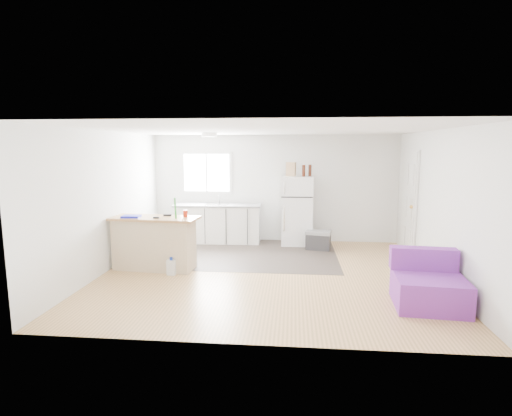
% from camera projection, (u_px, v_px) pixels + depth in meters
% --- Properties ---
extents(room, '(5.51, 5.01, 2.41)m').
position_uv_depth(room, '(267.00, 204.00, 6.59)').
color(room, '#9E7642').
rests_on(room, ground).
extents(vinyl_zone, '(4.05, 2.50, 0.00)m').
position_uv_depth(vinyl_zone, '(235.00, 253.00, 8.07)').
color(vinyl_zone, '#352C27').
rests_on(vinyl_zone, floor).
extents(window, '(1.18, 0.06, 0.98)m').
position_uv_depth(window, '(207.00, 173.00, 9.13)').
color(window, white).
rests_on(window, back_wall).
extents(interior_door, '(0.11, 0.92, 2.10)m').
position_uv_depth(interior_door, '(409.00, 204.00, 7.89)').
color(interior_door, white).
rests_on(interior_door, right_wall).
extents(ceiling_fixture, '(0.30, 0.30, 0.07)m').
position_uv_depth(ceiling_fixture, '(209.00, 135.00, 7.71)').
color(ceiling_fixture, white).
rests_on(ceiling_fixture, ceiling).
extents(kitchen_cabinets, '(1.95, 0.67, 1.13)m').
position_uv_depth(kitchen_cabinets, '(218.00, 223.00, 8.98)').
color(kitchen_cabinets, white).
rests_on(kitchen_cabinets, floor).
extents(peninsula, '(1.55, 0.70, 0.93)m').
position_uv_depth(peninsula, '(154.00, 243.00, 6.97)').
color(peninsula, '#C7B390').
rests_on(peninsula, floor).
extents(refrigerator, '(0.68, 0.65, 1.50)m').
position_uv_depth(refrigerator, '(297.00, 210.00, 8.75)').
color(refrigerator, white).
rests_on(refrigerator, floor).
extents(cooler, '(0.57, 0.44, 0.39)m').
position_uv_depth(cooler, '(318.00, 240.00, 8.36)').
color(cooler, '#2E2E31').
rests_on(cooler, floor).
extents(purple_seat, '(0.95, 0.91, 0.73)m').
position_uv_depth(purple_seat, '(428.00, 286.00, 5.36)').
color(purple_seat, '#7A2C91').
rests_on(purple_seat, floor).
extents(cleaner_jug, '(0.15, 0.11, 0.30)m').
position_uv_depth(cleaner_jug, '(171.00, 267.00, 6.67)').
color(cleaner_jug, silver).
rests_on(cleaner_jug, floor).
extents(mop, '(0.24, 0.36, 1.30)m').
position_uv_depth(mop, '(171.00, 259.00, 6.84)').
color(mop, green).
rests_on(mop, floor).
extents(red_cup, '(0.10, 0.10, 0.12)m').
position_uv_depth(red_cup, '(185.00, 214.00, 6.90)').
color(red_cup, red).
rests_on(red_cup, peninsula).
extents(blue_tray, '(0.31, 0.24, 0.04)m').
position_uv_depth(blue_tray, '(131.00, 216.00, 6.85)').
color(blue_tray, '#1317BA').
rests_on(blue_tray, peninsula).
extents(tool_a, '(0.15, 0.08, 0.03)m').
position_uv_depth(tool_a, '(167.00, 215.00, 7.01)').
color(tool_a, black).
rests_on(tool_a, peninsula).
extents(tool_b, '(0.10, 0.05, 0.03)m').
position_uv_depth(tool_b, '(156.00, 218.00, 6.76)').
color(tool_b, black).
rests_on(tool_b, peninsula).
extents(cardboard_box, '(0.22, 0.15, 0.30)m').
position_uv_depth(cardboard_box, '(291.00, 169.00, 8.60)').
color(cardboard_box, tan).
rests_on(cardboard_box, refrigerator).
extents(bottle_left, '(0.08, 0.08, 0.25)m').
position_uv_depth(bottle_left, '(304.00, 171.00, 8.50)').
color(bottle_left, '#3B160A').
rests_on(bottle_left, refrigerator).
extents(bottle_right, '(0.08, 0.08, 0.25)m').
position_uv_depth(bottle_right, '(310.00, 170.00, 8.60)').
color(bottle_right, '#3B160A').
rests_on(bottle_right, refrigerator).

